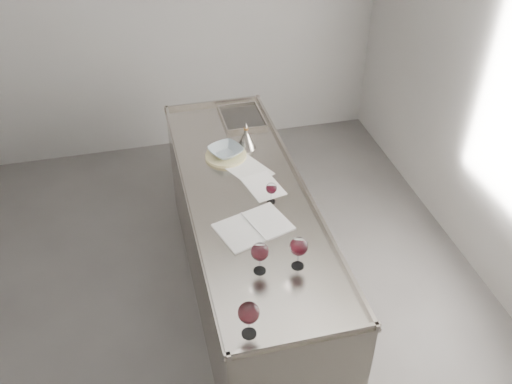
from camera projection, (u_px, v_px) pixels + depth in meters
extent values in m
cube|color=#514E4C|center=(186.00, 341.00, 3.85)|extent=(4.50, 5.00, 0.02)
cube|color=#9B9896|center=(132.00, 9.00, 4.93)|extent=(4.50, 0.02, 2.80)
cube|color=gray|center=(248.00, 249.00, 3.89)|extent=(0.75, 2.40, 0.92)
cube|color=gray|center=(247.00, 194.00, 3.61)|extent=(0.77, 2.42, 0.02)
cube|color=gray|center=(304.00, 340.00, 2.67)|extent=(0.77, 0.02, 0.03)
cube|color=gray|center=(213.00, 103.00, 4.51)|extent=(0.77, 0.02, 0.03)
cube|color=gray|center=(189.00, 200.00, 3.52)|extent=(0.02, 2.42, 0.03)
cube|color=gray|center=(302.00, 183.00, 3.66)|extent=(0.02, 2.42, 0.03)
cube|color=#595654|center=(242.00, 119.00, 4.35)|extent=(0.30, 0.38, 0.01)
cylinder|color=white|center=(249.00, 333.00, 2.72)|extent=(0.07, 0.07, 0.00)
cylinder|color=white|center=(249.00, 326.00, 2.69)|extent=(0.01, 0.01, 0.10)
ellipsoid|color=white|center=(249.00, 313.00, 2.63)|extent=(0.10, 0.10, 0.11)
cylinder|color=#32060A|center=(249.00, 316.00, 2.64)|extent=(0.07, 0.07, 0.02)
cylinder|color=white|center=(260.00, 270.00, 3.05)|extent=(0.07, 0.07, 0.00)
cylinder|color=white|center=(260.00, 264.00, 3.02)|extent=(0.01, 0.01, 0.09)
ellipsoid|color=white|center=(260.00, 252.00, 2.97)|extent=(0.10, 0.10, 0.10)
cylinder|color=#35070D|center=(260.00, 255.00, 2.98)|extent=(0.07, 0.07, 0.02)
cylinder|color=white|center=(298.00, 266.00, 3.08)|extent=(0.07, 0.07, 0.00)
cylinder|color=white|center=(298.00, 259.00, 3.05)|extent=(0.01, 0.01, 0.09)
ellipsoid|color=white|center=(299.00, 246.00, 3.00)|extent=(0.10, 0.10, 0.10)
cylinder|color=#3C080F|center=(299.00, 250.00, 3.01)|extent=(0.07, 0.07, 0.02)
cylinder|color=white|center=(271.00, 201.00, 3.53)|extent=(0.05, 0.05, 0.00)
cylinder|color=white|center=(271.00, 197.00, 3.51)|extent=(0.01, 0.01, 0.07)
ellipsoid|color=white|center=(271.00, 188.00, 3.47)|extent=(0.07, 0.07, 0.07)
cylinder|color=#3A0712|center=(271.00, 190.00, 3.48)|extent=(0.05, 0.05, 0.02)
cube|color=white|center=(238.00, 233.00, 3.29)|extent=(0.28, 0.33, 0.01)
cube|color=white|center=(269.00, 221.00, 3.37)|extent=(0.28, 0.33, 0.01)
cylinder|color=white|center=(253.00, 226.00, 3.33)|extent=(0.10, 0.28, 0.01)
cube|color=silver|center=(247.00, 169.00, 3.81)|extent=(0.34, 0.38, 0.00)
cube|color=white|center=(263.00, 186.00, 3.65)|extent=(0.26, 0.32, 0.00)
cylinder|color=beige|center=(226.00, 156.00, 3.92)|extent=(0.37, 0.37, 0.02)
imported|color=#95A5AE|center=(226.00, 151.00, 3.90)|extent=(0.29, 0.29, 0.05)
cone|color=#ABA398|center=(246.00, 140.00, 3.98)|extent=(0.14, 0.14, 0.12)
cylinder|color=#ABA398|center=(246.00, 131.00, 3.94)|extent=(0.03, 0.03, 0.03)
cylinder|color=#985F2A|center=(246.00, 129.00, 3.93)|extent=(0.03, 0.03, 0.01)
cone|color=#ABA398|center=(246.00, 125.00, 3.91)|extent=(0.02, 0.02, 0.04)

